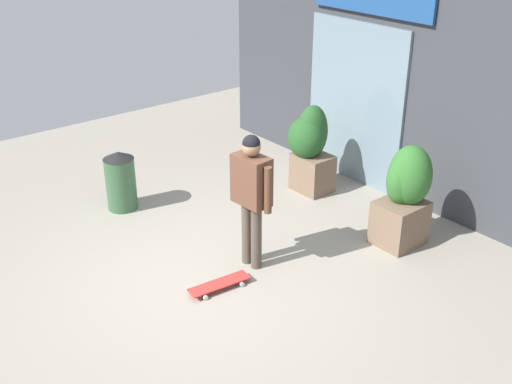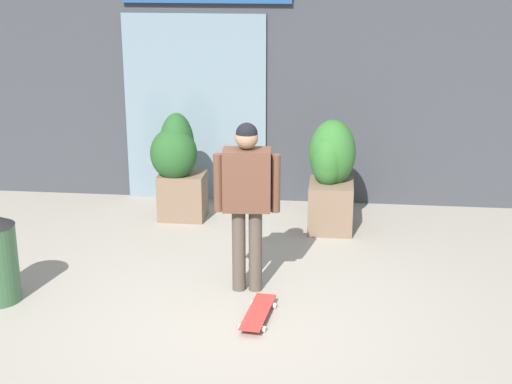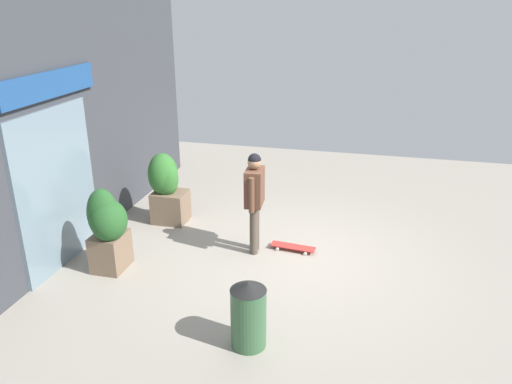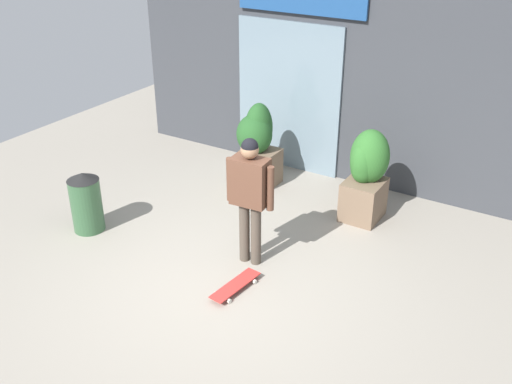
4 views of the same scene
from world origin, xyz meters
TOP-DOWN VIEW (x-y plane):
  - ground_plane at (0.00, 0.00)m, footprint 12.00×12.00m
  - building_facade at (-0.04, 3.52)m, footprint 7.65×0.31m
  - skateboarder at (0.05, 0.59)m, footprint 0.63×0.29m
  - skateboard at (0.22, -0.02)m, footprint 0.29×0.75m
  - planter_box_left at (0.80, 2.43)m, footprint 0.54×0.68m
  - planter_box_right at (-1.05, 2.56)m, footprint 0.64×0.60m
  - trash_bin at (-2.27, 0.09)m, footprint 0.43×0.43m

SIDE VIEW (x-z plane):
  - ground_plane at x=0.00m, z-range 0.00..0.00m
  - skateboard at x=0.22m, z-range 0.02..0.10m
  - trash_bin at x=-2.27m, z-range 0.00..0.86m
  - planter_box_right at x=-1.05m, z-range 0.04..1.36m
  - planter_box_left at x=0.80m, z-range 0.06..1.36m
  - skateboarder at x=0.05m, z-range 0.19..1.85m
  - building_facade at x=-0.04m, z-range -0.02..3.84m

